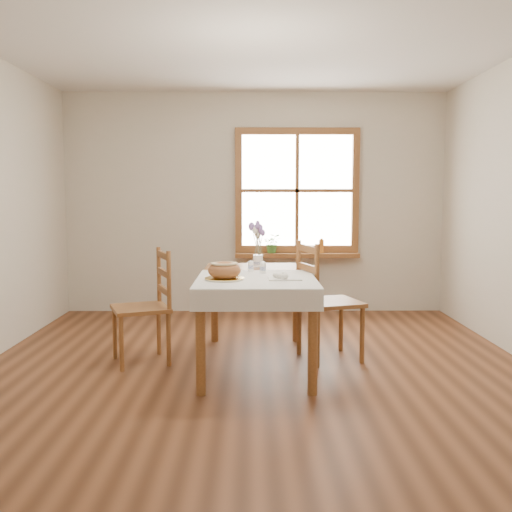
{
  "coord_description": "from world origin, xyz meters",
  "views": [
    {
      "loc": [
        -0.03,
        -4.31,
        1.38
      ],
      "look_at": [
        0.0,
        0.3,
        0.9
      ],
      "focal_mm": 40.0,
      "sensor_mm": 36.0,
      "label": 1
    }
  ],
  "objects_px": {
    "chair_right": "(330,301)",
    "chair_left": "(140,307)",
    "dining_table": "(256,285)",
    "bread_plate": "(224,279)",
    "flower_vase": "(258,261)"
  },
  "relations": [
    {
      "from": "chair_right",
      "to": "chair_left",
      "type": "bearing_deg",
      "value": 76.71
    },
    {
      "from": "dining_table",
      "to": "chair_right",
      "type": "height_order",
      "value": "chair_right"
    },
    {
      "from": "chair_left",
      "to": "bread_plate",
      "type": "xyz_separation_m",
      "value": [
        0.72,
        -0.43,
        0.29
      ]
    },
    {
      "from": "chair_right",
      "to": "flower_vase",
      "type": "height_order",
      "value": "chair_right"
    },
    {
      "from": "chair_right",
      "to": "flower_vase",
      "type": "relative_size",
      "value": 10.03
    },
    {
      "from": "dining_table",
      "to": "chair_left",
      "type": "distance_m",
      "value": 0.98
    },
    {
      "from": "chair_left",
      "to": "bread_plate",
      "type": "distance_m",
      "value": 0.89
    },
    {
      "from": "flower_vase",
      "to": "chair_right",
      "type": "bearing_deg",
      "value": -28.71
    },
    {
      "from": "chair_right",
      "to": "dining_table",
      "type": "bearing_deg",
      "value": 86.54
    },
    {
      "from": "chair_left",
      "to": "chair_right",
      "type": "distance_m",
      "value": 1.59
    },
    {
      "from": "dining_table",
      "to": "chair_left",
      "type": "height_order",
      "value": "chair_left"
    },
    {
      "from": "chair_right",
      "to": "bread_plate",
      "type": "height_order",
      "value": "chair_right"
    },
    {
      "from": "chair_left",
      "to": "flower_vase",
      "type": "relative_size",
      "value": 9.43
    },
    {
      "from": "bread_plate",
      "to": "chair_right",
      "type": "bearing_deg",
      "value": 31.27
    },
    {
      "from": "chair_left",
      "to": "bread_plate",
      "type": "height_order",
      "value": "chair_left"
    }
  ]
}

